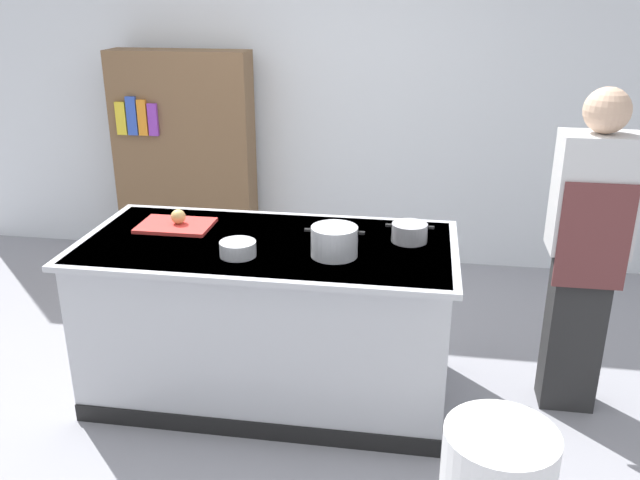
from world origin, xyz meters
TOP-DOWN VIEW (x-y plane):
  - ground_plane at (0.00, 0.00)m, footprint 10.00×10.00m
  - back_wall at (0.00, 2.10)m, footprint 6.40×0.12m
  - counter_island at (0.00, -0.00)m, footprint 1.98×0.98m
  - cutting_board at (-0.55, 0.14)m, footprint 0.40×0.28m
  - onion at (-0.54, 0.15)m, footprint 0.08×0.08m
  - stock_pot at (0.37, -0.13)m, footprint 0.30×0.23m
  - sauce_pan at (0.74, 0.13)m, footprint 0.25×0.19m
  - mixing_bowl at (-0.10, -0.21)m, footprint 0.18×0.18m
  - person_chef at (1.63, 0.13)m, footprint 0.38×0.25m
  - bookshelf at (-1.10, 1.80)m, footprint 1.10×0.31m

SIDE VIEW (x-z plane):
  - ground_plane at x=0.00m, z-range 0.00..0.00m
  - counter_island at x=0.00m, z-range 0.02..0.92m
  - bookshelf at x=-1.10m, z-range 0.00..1.70m
  - cutting_board at x=-0.55m, z-range 0.90..0.92m
  - person_chef at x=1.63m, z-range 0.05..1.77m
  - mixing_bowl at x=-0.10m, z-range 0.90..0.97m
  - sauce_pan at x=0.74m, z-range 0.90..1.00m
  - onion at x=-0.54m, z-range 0.92..1.00m
  - stock_pot at x=0.37m, z-range 0.90..1.05m
  - back_wall at x=0.00m, z-range 0.00..3.00m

